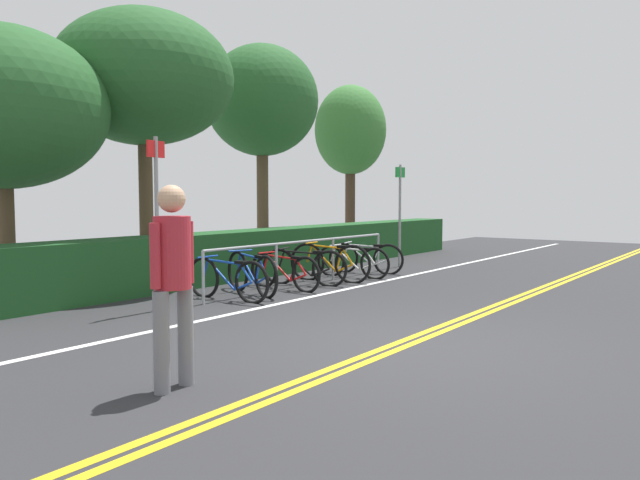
{
  "coord_description": "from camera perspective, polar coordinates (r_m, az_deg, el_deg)",
  "views": [
    {
      "loc": [
        -6.15,
        -3.36,
        1.68
      ],
      "look_at": [
        2.47,
        3.0,
        0.92
      ],
      "focal_mm": 34.8,
      "sensor_mm": 36.0,
      "label": 1
    }
  ],
  "objects": [
    {
      "name": "tree_near_left",
      "position": [
        11.34,
        -27.19,
        10.72
      ],
      "size": [
        3.32,
        3.32,
        4.39
      ],
      "color": "brown",
      "rests_on": "ground_plane"
    },
    {
      "name": "sign_post_far",
      "position": [
        14.79,
        7.36,
        3.12
      ],
      "size": [
        0.36,
        0.06,
        2.42
      ],
      "color": "gray",
      "rests_on": "ground_plane"
    },
    {
      "name": "hedge_backdrop",
      "position": [
        13.92,
        -3.05,
        -0.86
      ],
      "size": [
        14.23,
        0.86,
        0.97
      ],
      "primitive_type": "cube",
      "color": "#1C4C21",
      "rests_on": "ground_plane"
    },
    {
      "name": "bicycle_1",
      "position": [
        10.72,
        -6.31,
        -3.06
      ],
      "size": [
        0.66,
        1.67,
        0.76
      ],
      "color": "black",
      "rests_on": "ground_plane"
    },
    {
      "name": "bicycle_3",
      "position": [
        11.71,
        -1.46,
        -2.51
      ],
      "size": [
        0.6,
        1.68,
        0.73
      ],
      "color": "black",
      "rests_on": "ground_plane"
    },
    {
      "name": "bicycle_5",
      "position": [
        12.84,
        3.02,
        -2.01
      ],
      "size": [
        0.46,
        1.71,
        0.69
      ],
      "color": "black",
      "rests_on": "ground_plane"
    },
    {
      "name": "sign_post_near",
      "position": [
        9.3,
        -14.78,
        2.88
      ],
      "size": [
        0.36,
        0.1,
        2.53
      ],
      "color": "gray",
      "rests_on": "ground_plane"
    },
    {
      "name": "tree_mid",
      "position": [
        12.49,
        -15.91,
        14.06
      ],
      "size": [
        3.38,
        3.38,
        5.15
      ],
      "color": "brown",
      "rests_on": "ground_plane"
    },
    {
      "name": "tree_far_right",
      "position": [
        15.97,
        -5.36,
        12.55
      ],
      "size": [
        2.83,
        2.83,
        5.46
      ],
      "color": "brown",
      "rests_on": "ground_plane"
    },
    {
      "name": "centre_line_yellow_inner",
      "position": [
        7.16,
        8.24,
        -9.51
      ],
      "size": [
        32.7,
        0.1,
        0.0
      ],
      "primitive_type": "cube",
      "color": "gold",
      "rests_on": "ground_plane"
    },
    {
      "name": "bike_lane_stripe_white",
      "position": [
        8.89,
        -8.71,
        -6.86
      ],
      "size": [
        32.7,
        0.12,
        0.0
      ],
      "primitive_type": "cube",
      "color": "white",
      "rests_on": "ground_plane"
    },
    {
      "name": "centre_line_yellow_outer",
      "position": [
        7.24,
        7.11,
        -9.36
      ],
      "size": [
        32.7,
        0.1,
        0.0
      ],
      "primitive_type": "cube",
      "color": "gold",
      "rests_on": "ground_plane"
    },
    {
      "name": "bicycle_6",
      "position": [
        13.53,
        4.23,
        -1.67
      ],
      "size": [
        0.58,
        1.66,
        0.71
      ],
      "color": "black",
      "rests_on": "ground_plane"
    },
    {
      "name": "tree_extra",
      "position": [
        19.88,
        2.81,
        9.95
      ],
      "size": [
        2.26,
        2.26,
        5.17
      ],
      "color": "#473323",
      "rests_on": "ground_plane"
    },
    {
      "name": "bicycle_2",
      "position": [
        11.19,
        -3.3,
        -2.93
      ],
      "size": [
        0.46,
        1.71,
        0.68
      ],
      "color": "black",
      "rests_on": "ground_plane"
    },
    {
      "name": "ground_plane",
      "position": [
        7.21,
        7.67,
        -9.64
      ],
      "size": [
        36.33,
        13.19,
        0.05
      ],
      "primitive_type": "cube",
      "color": "#2B2B2D"
    },
    {
      "name": "bike_rack",
      "position": [
        11.68,
        -1.26,
        -1.02
      ],
      "size": [
        5.28,
        0.05,
        0.85
      ],
      "color": "#9EA0A5",
      "rests_on": "ground_plane"
    },
    {
      "name": "pedestrian",
      "position": [
        5.49,
        -13.4,
        -2.83
      ],
      "size": [
        0.49,
        0.32,
        1.77
      ],
      "color": "slate",
      "rests_on": "ground_plane"
    },
    {
      "name": "bicycle_4",
      "position": [
        12.19,
        0.9,
        -2.09
      ],
      "size": [
        0.46,
        1.76,
        0.79
      ],
      "color": "black",
      "rests_on": "ground_plane"
    },
    {
      "name": "bicycle_0",
      "position": [
        10.15,
        -8.54,
        -3.58
      ],
      "size": [
        0.46,
        1.76,
        0.72
      ],
      "color": "black",
      "rests_on": "ground_plane"
    }
  ]
}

